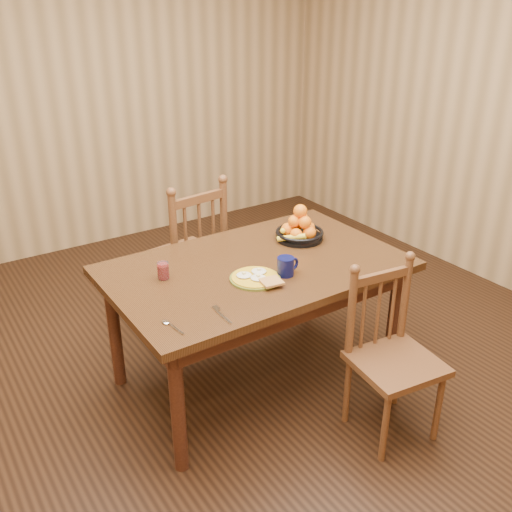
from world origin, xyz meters
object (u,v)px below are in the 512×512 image
coffee_mug (286,266)px  chair_near (392,356)px  dining_table (256,278)px  fruit_bowl (299,229)px  breakfast_plate (256,278)px  chair_far (187,257)px

coffee_mug → chair_near: bearing=-63.0°
dining_table → coffee_mug: (0.06, -0.19, 0.14)m
dining_table → fruit_bowl: (0.41, 0.15, 0.15)m
chair_near → dining_table: bearing=122.1°
coffee_mug → fruit_bowl: 0.48m
chair_near → coffee_mug: bearing=124.3°
chair_near → fruit_bowl: size_ratio=3.11×
dining_table → chair_near: size_ratio=1.77×
fruit_bowl → breakfast_plate: bearing=-149.7°
coffee_mug → breakfast_plate: bearing=166.7°
coffee_mug → chair_far: bearing=95.9°
dining_table → breakfast_plate: (-0.10, -0.15, 0.10)m
dining_table → chair_near: (0.34, -0.73, -0.23)m
chair_far → chair_near: (0.37, -1.50, -0.07)m
breakfast_plate → coffee_mug: coffee_mug is taller
dining_table → breakfast_plate: size_ratio=5.44×
chair_far → fruit_bowl: size_ratio=3.57×
dining_table → chair_near: chair_near is taller
chair_far → chair_near: size_ratio=1.15×
dining_table → fruit_bowl: size_ratio=5.52×
chair_far → fruit_bowl: chair_far is taller
dining_table → chair_far: bearing=92.7°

